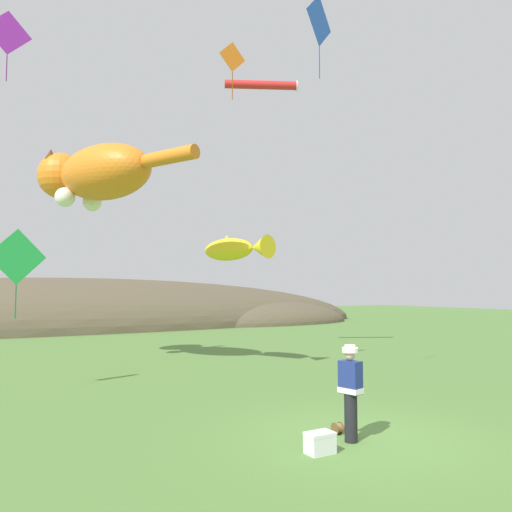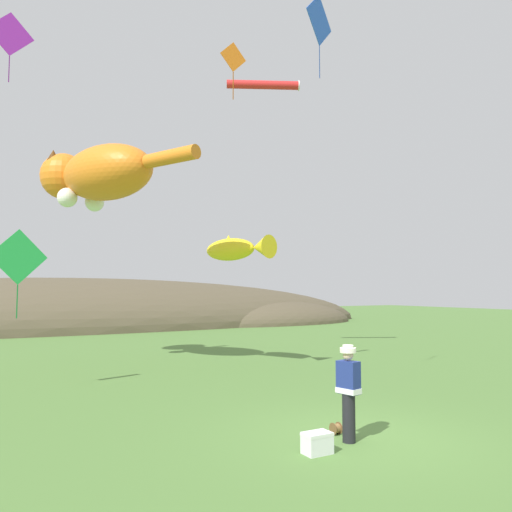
% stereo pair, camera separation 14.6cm
% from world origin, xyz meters
% --- Properties ---
extents(ground_plane, '(120.00, 120.00, 0.00)m').
position_xyz_m(ground_plane, '(0.00, 0.00, 0.00)').
color(ground_plane, '#517A38').
extents(distant_hill_ridge, '(53.31, 15.71, 7.41)m').
position_xyz_m(distant_hill_ridge, '(1.36, 32.14, 0.00)').
color(distant_hill_ridge, brown).
rests_on(distant_hill_ridge, ground).
extents(festival_attendant, '(0.34, 0.47, 1.77)m').
position_xyz_m(festival_attendant, '(-0.36, -0.10, 0.95)').
color(festival_attendant, black).
rests_on(festival_attendant, ground).
extents(kite_spool, '(0.15, 0.23, 0.23)m').
position_xyz_m(kite_spool, '(-0.25, 0.41, 0.12)').
color(kite_spool, olive).
rests_on(kite_spool, ground).
extents(picnic_cooler, '(0.49, 0.33, 0.36)m').
position_xyz_m(picnic_cooler, '(-1.26, -0.34, 0.18)').
color(picnic_cooler, white).
rests_on(picnic_cooler, ground).
extents(kite_giant_cat, '(4.09, 7.15, 2.35)m').
position_xyz_m(kite_giant_cat, '(-2.64, 11.17, 7.01)').
color(kite_giant_cat, orange).
extents(kite_fish_windsock, '(1.78, 3.25, 0.97)m').
position_xyz_m(kite_fish_windsock, '(1.90, 8.81, 4.31)').
color(kite_fish_windsock, yellow).
extents(kite_tube_streamer, '(2.96, 1.75, 0.44)m').
position_xyz_m(kite_tube_streamer, '(4.05, 10.45, 11.54)').
color(kite_tube_streamer, red).
extents(kite_diamond_violet, '(1.50, 0.18, 2.41)m').
position_xyz_m(kite_diamond_violet, '(-5.67, 10.70, 11.35)').
color(kite_diamond_violet, purple).
extents(kite_diamond_blue, '(1.32, 0.65, 2.35)m').
position_xyz_m(kite_diamond_blue, '(1.51, 3.15, 10.14)').
color(kite_diamond_blue, blue).
extents(kite_diamond_green, '(1.50, 0.28, 2.42)m').
position_xyz_m(kite_diamond_green, '(-5.43, 7.45, 3.68)').
color(kite_diamond_green, green).
extents(kite_diamond_orange, '(0.97, 0.12, 1.88)m').
position_xyz_m(kite_diamond_orange, '(0.49, 6.34, 10.18)').
color(kite_diamond_orange, orange).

